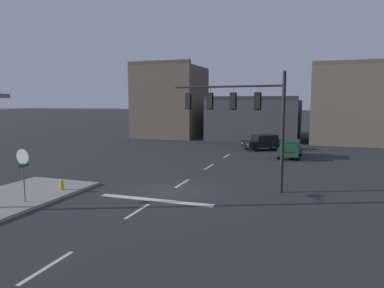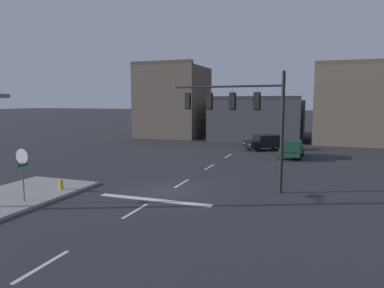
{
  "view_description": "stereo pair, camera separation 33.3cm",
  "coord_description": "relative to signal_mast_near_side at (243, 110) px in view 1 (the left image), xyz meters",
  "views": [
    {
      "loc": [
        7.74,
        -18.44,
        5.17
      ],
      "look_at": [
        0.01,
        3.88,
        2.31
      ],
      "focal_mm": 32.93,
      "sensor_mm": 36.0,
      "label": 1
    },
    {
      "loc": [
        8.06,
        -18.32,
        5.17
      ],
      "look_at": [
        0.01,
        3.88,
        2.31
      ],
      "focal_mm": 32.93,
      "sensor_mm": 36.0,
      "label": 2
    }
  ],
  "objects": [
    {
      "name": "sidewalk_near_corner",
      "position": [
        -11.11,
        -5.99,
        -4.6
      ],
      "size": [
        5.0,
        8.0,
        0.15
      ],
      "primitive_type": "cube",
      "color": "gray",
      "rests_on": "ground"
    },
    {
      "name": "lane_centreline",
      "position": [
        -3.81,
        0.01,
        -4.67
      ],
      "size": [
        0.16,
        26.4,
        0.01
      ],
      "color": "silver",
      "rests_on": "ground"
    },
    {
      "name": "car_lot_middle",
      "position": [
        1.95,
        12.99,
        -3.82
      ],
      "size": [
        2.02,
        4.5,
        1.61
      ],
      "color": "#143D28",
      "rests_on": "ground"
    },
    {
      "name": "stop_sign",
      "position": [
        -9.67,
        -6.89,
        -2.53
      ],
      "size": [
        0.76,
        0.64,
        2.83
      ],
      "color": "#56565B",
      "rests_on": "ground"
    },
    {
      "name": "car_lot_nearside",
      "position": [
        -1.08,
        17.38,
        -3.82
      ],
      "size": [
        4.52,
        4.21,
        1.61
      ],
      "color": "black",
      "rests_on": "ground"
    },
    {
      "name": "stop_bar_paint",
      "position": [
        -3.81,
        -3.99,
        -4.67
      ],
      "size": [
        6.4,
        0.5,
        0.01
      ],
      "primitive_type": "cube",
      "color": "silver",
      "rests_on": "ground"
    },
    {
      "name": "ground_plane",
      "position": [
        -3.81,
        -1.99,
        -4.67
      ],
      "size": [
        400.0,
        400.0,
        0.0
      ],
      "primitive_type": "plane",
      "color": "#2B2B30"
    },
    {
      "name": "building_row",
      "position": [
        3.71,
        28.25,
        -0.29
      ],
      "size": [
        47.21,
        13.93,
        10.66
      ],
      "color": "brown",
      "rests_on": "ground"
    },
    {
      "name": "signal_mast_near_side",
      "position": [
        0.0,
        0.0,
        0.0
      ],
      "size": [
        6.77,
        0.81,
        6.87
      ],
      "color": "black",
      "rests_on": "ground"
    },
    {
      "name": "fire_hydrant",
      "position": [
        -9.56,
        -4.3,
        -4.35
      ],
      "size": [
        0.4,
        0.3,
        0.75
      ],
      "color": "gold",
      "rests_on": "ground"
    }
  ]
}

